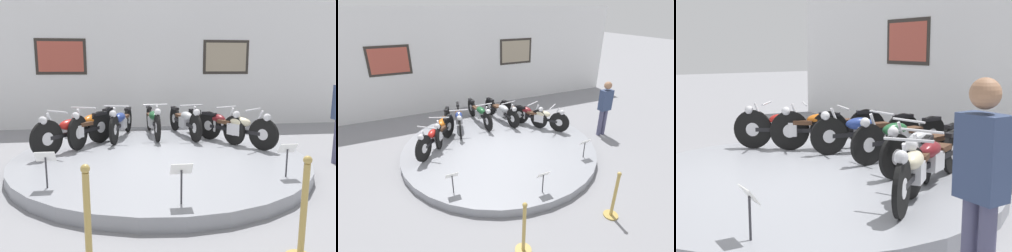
% 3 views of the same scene
% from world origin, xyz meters
% --- Properties ---
extents(ground_plane, '(60.00, 60.00, 0.00)m').
position_xyz_m(ground_plane, '(0.00, 0.00, 0.00)').
color(ground_plane, gray).
extents(display_platform, '(5.30, 5.30, 0.19)m').
position_xyz_m(display_platform, '(0.00, 0.00, 0.10)').
color(display_platform, gray).
rests_on(display_platform, ground_plane).
extents(back_wall, '(14.00, 0.22, 3.76)m').
position_xyz_m(back_wall, '(0.00, 3.90, 1.88)').
color(back_wall, white).
rests_on(back_wall, ground_plane).
extents(motorcycle_red, '(1.33, 1.60, 0.81)m').
position_xyz_m(motorcycle_red, '(-1.63, 0.50, 0.59)').
color(motorcycle_red, black).
rests_on(motorcycle_red, display_platform).
extents(motorcycle_orange, '(0.83, 1.89, 0.81)m').
position_xyz_m(motorcycle_orange, '(-1.32, 1.07, 0.59)').
color(motorcycle_orange, black).
rests_on(motorcycle_orange, display_platform).
extents(motorcycle_blue, '(0.61, 1.94, 0.79)m').
position_xyz_m(motorcycle_blue, '(-0.74, 1.47, 0.57)').
color(motorcycle_blue, black).
rests_on(motorcycle_blue, display_platform).
extents(motorcycle_green, '(0.54, 1.98, 0.79)m').
position_xyz_m(motorcycle_green, '(0.00, 1.61, 0.58)').
color(motorcycle_green, black).
rests_on(motorcycle_green, display_platform).
extents(motorcycle_silver, '(0.55, 1.94, 0.78)m').
position_xyz_m(motorcycle_silver, '(0.73, 1.47, 0.57)').
color(motorcycle_silver, black).
rests_on(motorcycle_silver, display_platform).
extents(motorcycle_maroon, '(0.87, 1.80, 0.78)m').
position_xyz_m(motorcycle_maroon, '(1.32, 1.07, 0.57)').
color(motorcycle_maroon, black).
rests_on(motorcycle_maroon, display_platform).
extents(motorcycle_cream, '(1.21, 1.62, 0.79)m').
position_xyz_m(motorcycle_cream, '(1.63, 0.49, 0.57)').
color(motorcycle_cream, black).
rests_on(motorcycle_cream, display_platform).
extents(info_placard_front_left, '(0.26, 0.11, 0.51)m').
position_xyz_m(info_placard_front_left, '(-1.70, -1.55, 0.56)').
color(info_placard_front_left, '#333338').
rests_on(info_placard_front_left, display_platform).
extents(info_placard_front_centre, '(0.26, 0.11, 0.51)m').
position_xyz_m(info_placard_front_centre, '(0.00, -2.30, 0.56)').
color(info_placard_front_centre, '#333338').
rests_on(info_placard_front_centre, display_platform).
extents(info_placard_front_right, '(0.26, 0.11, 0.51)m').
position_xyz_m(info_placard_front_right, '(1.70, -1.55, 0.56)').
color(info_placard_front_right, '#333338').
rests_on(info_placard_front_right, display_platform).
extents(stanchion_post_left_of_entry, '(0.28, 0.28, 1.02)m').
position_xyz_m(stanchion_post_left_of_entry, '(-0.97, -3.28, 0.34)').
color(stanchion_post_left_of_entry, tan).
rests_on(stanchion_post_left_of_entry, ground_plane).
extents(stanchion_post_right_of_entry, '(0.28, 0.28, 1.02)m').
position_xyz_m(stanchion_post_right_of_entry, '(0.97, -3.28, 0.34)').
color(stanchion_post_right_of_entry, tan).
rests_on(stanchion_post_right_of_entry, ground_plane).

